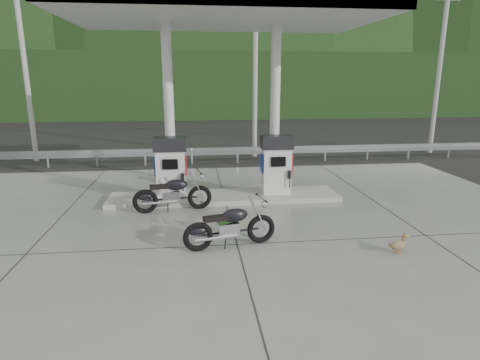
{
  "coord_description": "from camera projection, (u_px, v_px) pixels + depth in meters",
  "views": [
    {
      "loc": [
        -0.91,
        -9.3,
        3.62
      ],
      "look_at": [
        0.3,
        1.0,
        1.0
      ],
      "focal_mm": 30.0,
      "sensor_mm": 36.0,
      "label": 1
    }
  ],
  "objects": [
    {
      "name": "ground",
      "position": [
        233.0,
        229.0,
        9.94
      ],
      "size": [
        160.0,
        160.0,
        0.0
      ],
      "primitive_type": "plane",
      "color": "black",
      "rests_on": "ground"
    },
    {
      "name": "forecourt_apron",
      "position": [
        233.0,
        229.0,
        9.94
      ],
      "size": [
        18.0,
        14.0,
        0.02
      ],
      "primitive_type": "cube",
      "color": "slate",
      "rests_on": "ground"
    },
    {
      "name": "pump_island",
      "position": [
        225.0,
        197.0,
        12.33
      ],
      "size": [
        7.0,
        1.4,
        0.15
      ],
      "primitive_type": "cube",
      "color": "gray",
      "rests_on": "forecourt_apron"
    },
    {
      "name": "gas_pump_left",
      "position": [
        171.0,
        167.0,
        11.91
      ],
      "size": [
        0.95,
        0.55,
        1.8
      ],
      "primitive_type": null,
      "color": "silver",
      "rests_on": "pump_island"
    },
    {
      "name": "gas_pump_right",
      "position": [
        276.0,
        165.0,
        12.27
      ],
      "size": [
        0.95,
        0.55,
        1.8
      ],
      "primitive_type": null,
      "color": "silver",
      "rests_on": "pump_island"
    },
    {
      "name": "canopy_column_left",
      "position": [
        169.0,
        112.0,
        11.9
      ],
      "size": [
        0.3,
        0.3,
        5.0
      ],
      "primitive_type": "cylinder",
      "color": "silver",
      "rests_on": "pump_island"
    },
    {
      "name": "canopy_column_right",
      "position": [
        275.0,
        111.0,
        12.26
      ],
      "size": [
        0.3,
        0.3,
        5.0
      ],
      "primitive_type": "cylinder",
      "color": "silver",
      "rests_on": "pump_island"
    },
    {
      "name": "canopy_roof",
      "position": [
        223.0,
        13.0,
        11.03
      ],
      "size": [
        8.5,
        5.0,
        0.4
      ],
      "primitive_type": "cube",
      "color": "silver",
      "rests_on": "canopy_column_left"
    },
    {
      "name": "guardrail",
      "position": [
        214.0,
        148.0,
        17.47
      ],
      "size": [
        26.0,
        0.16,
        1.42
      ],
      "primitive_type": null,
      "color": "#929599",
      "rests_on": "ground"
    },
    {
      "name": "road",
      "position": [
        211.0,
        150.0,
        21.01
      ],
      "size": [
        60.0,
        7.0,
        0.01
      ],
      "primitive_type": "cube",
      "color": "black",
      "rests_on": "ground"
    },
    {
      "name": "utility_pole_a",
      "position": [
        25.0,
        70.0,
        17.21
      ],
      "size": [
        0.22,
        0.22,
        8.0
      ],
      "primitive_type": "cylinder",
      "color": "gray",
      "rests_on": "ground"
    },
    {
      "name": "utility_pole_b",
      "position": [
        255.0,
        70.0,
        18.34
      ],
      "size": [
        0.22,
        0.22,
        8.0
      ],
      "primitive_type": "cylinder",
      "color": "gray",
      "rests_on": "ground"
    },
    {
      "name": "utility_pole_c",
      "position": [
        439.0,
        71.0,
        19.35
      ],
      "size": [
        0.22,
        0.22,
        8.0
      ],
      "primitive_type": "cylinder",
      "color": "gray",
      "rests_on": "ground"
    },
    {
      "name": "tree_band",
      "position": [
        201.0,
        86.0,
        38.09
      ],
      "size": [
        80.0,
        6.0,
        6.0
      ],
      "primitive_type": "cube",
      "color": "black",
      "rests_on": "ground"
    },
    {
      "name": "forested_hills",
      "position": [
        198.0,
        101.0,
        67.72
      ],
      "size": [
        100.0,
        40.0,
        140.0
      ],
      "primitive_type": null,
      "color": "black",
      "rests_on": "ground"
    },
    {
      "name": "motorcycle_left",
      "position": [
        230.0,
        226.0,
        8.76
      ],
      "size": [
        2.06,
        1.02,
        0.93
      ],
      "primitive_type": null,
      "rotation": [
        0.0,
        0.0,
        0.21
      ],
      "color": "black",
      "rests_on": "forecourt_apron"
    },
    {
      "name": "motorcycle_right",
      "position": [
        173.0,
        194.0,
        11.16
      ],
      "size": [
        2.12,
        0.94,
        0.97
      ],
      "primitive_type": null,
      "rotation": [
        0.0,
        0.0,
        0.15
      ],
      "color": "black",
      "rests_on": "forecourt_apron"
    },
    {
      "name": "duck",
      "position": [
        398.0,
        245.0,
        8.5
      ],
      "size": [
        0.5,
        0.29,
        0.35
      ],
      "primitive_type": null,
      "rotation": [
        0.0,
        0.0,
        0.34
      ],
      "color": "brown",
      "rests_on": "forecourt_apron"
    }
  ]
}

